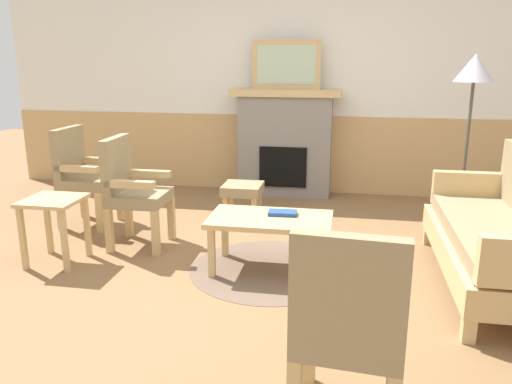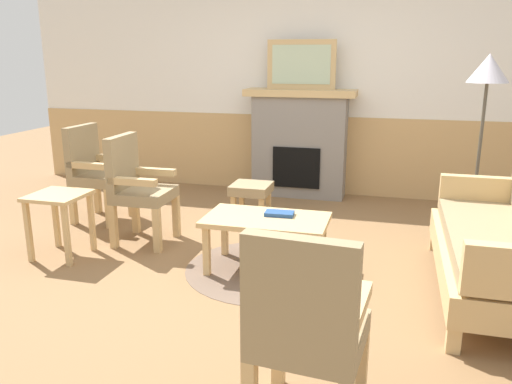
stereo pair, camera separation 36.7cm
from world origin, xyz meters
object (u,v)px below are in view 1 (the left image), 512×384
at_px(side_table, 54,212).
at_px(floor_lamp_by_couch, 474,79).
at_px(framed_picture, 286,64).
at_px(fireplace, 285,142).
at_px(armchair_near_fireplace, 131,187).
at_px(book_on_table, 283,213).
at_px(couch, 499,236).
at_px(armchair_by_window_left, 82,172).
at_px(footstool, 243,191).
at_px(armchair_front_left, 349,321).
at_px(coffee_table, 270,224).

height_order(side_table, floor_lamp_by_couch, floor_lamp_by_couch).
relative_size(framed_picture, floor_lamp_by_couch, 0.48).
distance_m(fireplace, framed_picture, 0.91).
height_order(armchair_near_fireplace, floor_lamp_by_couch, floor_lamp_by_couch).
relative_size(book_on_table, armchair_near_fireplace, 0.23).
xyz_separation_m(couch, side_table, (-3.43, -0.15, 0.04)).
xyz_separation_m(armchair_by_window_left, floor_lamp_by_couch, (3.70, 0.48, 0.91)).
height_order(couch, footstool, couch).
height_order(footstool, armchair_front_left, armchair_front_left).
relative_size(framed_picture, couch, 0.44).
bearing_deg(fireplace, footstool, -107.56).
xyz_separation_m(armchair_near_fireplace, floor_lamp_by_couch, (2.97, 0.96, 0.91)).
bearing_deg(side_table, fireplace, 57.57).
xyz_separation_m(fireplace, couch, (1.85, -2.34, -0.26)).
bearing_deg(coffee_table, footstool, 110.52).
relative_size(fireplace, side_table, 2.36).
bearing_deg(couch, armchair_near_fireplace, 173.36).
bearing_deg(fireplace, side_table, -122.43).
bearing_deg(footstool, armchair_front_left, -70.10).
bearing_deg(couch, framed_picture, 128.44).
xyz_separation_m(armchair_near_fireplace, side_table, (-0.46, -0.50, -0.10)).
relative_size(coffee_table, armchair_near_fireplace, 0.98).
bearing_deg(framed_picture, fireplace, -90.00).
distance_m(armchair_by_window_left, floor_lamp_by_couch, 3.84).
bearing_deg(side_table, armchair_by_window_left, 105.47).
bearing_deg(armchair_front_left, book_on_table, 106.13).
bearing_deg(footstool, book_on_table, -64.90).
relative_size(couch, armchair_by_window_left, 1.84).
bearing_deg(floor_lamp_by_couch, side_table, -157.00).
xyz_separation_m(framed_picture, book_on_table, (0.26, -2.24, -1.10)).
bearing_deg(framed_picture, armchair_by_window_left, -140.84).
xyz_separation_m(armchair_by_window_left, side_table, (0.27, -0.98, -0.10)).
bearing_deg(coffee_table, floor_lamp_by_couch, 37.51).
xyz_separation_m(couch, footstool, (-2.17, 1.33, -0.11)).
bearing_deg(side_table, footstool, 49.52).
relative_size(fireplace, armchair_near_fireplace, 1.33).
relative_size(footstool, side_table, 0.73).
bearing_deg(footstool, couch, -31.38).
xyz_separation_m(footstool, armchair_by_window_left, (-1.53, -0.50, 0.25)).
relative_size(armchair_front_left, side_table, 1.78).
relative_size(fireplace, floor_lamp_by_couch, 0.77).
height_order(couch, coffee_table, couch).
bearing_deg(book_on_table, armchair_by_window_left, 160.73).
distance_m(fireplace, footstool, 1.12).
distance_m(footstool, side_table, 1.95).
distance_m(fireplace, side_table, 2.95).
distance_m(couch, book_on_table, 1.60).
xyz_separation_m(book_on_table, floor_lamp_by_couch, (1.60, 1.22, 1.00)).
height_order(coffee_table, footstool, coffee_table).
distance_m(framed_picture, couch, 3.20).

